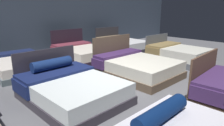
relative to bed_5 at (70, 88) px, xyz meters
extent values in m
cube|color=#5B5B60|center=(1.09, -0.46, -0.27)|extent=(18.00, 18.00, 0.02)
cube|color=#333D4C|center=(1.09, 4.42, 1.49)|extent=(18.00, 0.06, 3.50)
cylinder|color=#091E4C|center=(-0.04, -2.18, 0.32)|extent=(0.96, 0.23, 0.22)
cube|color=brown|center=(2.11, -1.84, 0.22)|extent=(1.47, 0.12, 0.96)
cube|color=#412857|center=(2.13, -2.23, 0.28)|extent=(1.57, 0.80, 0.05)
cube|color=#412857|center=(1.36, -2.27, 0.12)|extent=(0.10, 0.72, 0.27)
cube|color=#2D2831|center=(0.00, -0.09, -0.17)|extent=(1.65, 2.12, 0.18)
cube|color=silver|center=(0.00, -0.09, 0.06)|extent=(1.59, 2.05, 0.28)
cube|color=#2D2831|center=(-0.02, 0.95, 0.21)|extent=(1.52, 0.07, 0.94)
cube|color=#141E4B|center=(-0.01, 0.55, 0.23)|extent=(1.60, 0.77, 0.06)
cube|color=#141E4B|center=(-0.81, 0.53, 0.06)|extent=(0.07, 0.74, 0.27)
cube|color=#141E4B|center=(0.79, 0.56, 0.06)|extent=(0.07, 0.74, 0.27)
cylinder|color=navy|center=(-0.02, 0.69, 0.38)|extent=(0.94, 0.25, 0.23)
cube|color=brown|center=(2.21, -0.02, -0.16)|extent=(1.66, 2.11, 0.20)
cube|color=silver|center=(2.21, -0.02, 0.08)|extent=(1.60, 2.05, 0.28)
cube|color=brown|center=(2.21, 1.03, 0.26)|extent=(1.55, 0.05, 1.03)
cube|color=#3C2452|center=(2.21, 0.76, 0.26)|extent=(1.63, 0.49, 0.08)
cube|color=#3C2452|center=(1.38, 0.76, 0.09)|extent=(0.08, 0.48, 0.26)
cube|color=#3C2452|center=(3.04, 0.75, 0.09)|extent=(0.08, 0.48, 0.26)
cube|color=#53575E|center=(4.45, -0.06, -0.16)|extent=(1.50, 1.96, 0.19)
cube|color=silver|center=(4.45, -0.06, 0.10)|extent=(1.44, 1.90, 0.32)
cube|color=#53575E|center=(4.48, 0.90, 0.19)|extent=(1.36, 0.08, 0.89)
cube|color=olive|center=(4.47, 0.58, 0.29)|extent=(1.44, 0.63, 0.06)
cube|color=olive|center=(3.75, 0.60, 0.11)|extent=(0.07, 0.59, 0.29)
cube|color=olive|center=(5.19, 0.56, 0.11)|extent=(0.07, 0.59, 0.29)
cube|color=#4B595E|center=(-0.06, 2.74, -0.18)|extent=(1.56, 2.16, 0.16)
cube|color=silver|center=(-0.06, 2.74, 0.02)|extent=(1.50, 2.10, 0.23)
cube|color=#151E42|center=(-0.03, 3.50, 0.17)|extent=(1.49, 0.57, 0.08)
cube|color=#151E42|center=(0.72, 3.47, 0.04)|extent=(0.09, 0.53, 0.18)
cube|color=black|center=(2.27, 2.72, -0.19)|extent=(1.61, 2.16, 0.13)
cube|color=silver|center=(2.27, 2.72, 0.02)|extent=(1.55, 2.10, 0.30)
cube|color=black|center=(2.30, 3.77, 0.26)|extent=(1.45, 0.09, 1.03)
cube|color=brown|center=(2.29, 3.46, 0.20)|extent=(1.54, 0.62, 0.06)
cube|color=brown|center=(1.52, 3.49, 0.06)|extent=(0.08, 0.57, 0.23)
cube|color=brown|center=(3.06, 3.43, 0.06)|extent=(0.08, 0.57, 0.23)
cube|color=#28262C|center=(4.45, 2.67, -0.16)|extent=(1.61, 2.20, 0.18)
cube|color=silver|center=(4.45, 2.67, 0.07)|extent=(1.55, 2.14, 0.29)
cube|color=#28262C|center=(4.50, 3.73, 0.23)|extent=(1.41, 0.12, 0.97)
cube|color=#80694C|center=(4.48, 3.37, 0.26)|extent=(1.51, 0.73, 0.08)
cube|color=#80694C|center=(3.73, 3.41, 0.07)|extent=(0.12, 0.65, 0.31)
cube|color=#80694C|center=(5.24, 3.33, 0.07)|extent=(0.12, 0.65, 0.31)
camera|label=1|loc=(-2.05, -3.37, 1.60)|focal=32.00mm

